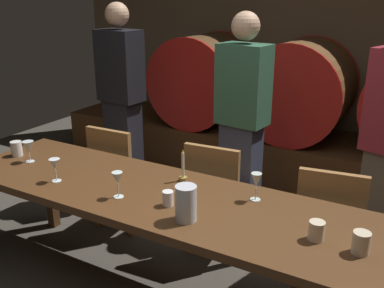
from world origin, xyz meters
TOP-DOWN VIEW (x-y plane):
  - back_wall at (0.00, 2.93)m, footprint 5.90×0.24m
  - barrel_shelf at (0.00, 2.38)m, footprint 5.31×0.90m
  - wine_barrel_left at (-1.07, 2.38)m, footprint 0.97×0.83m
  - wine_barrel_center at (-0.01, 2.38)m, footprint 0.97×0.83m
  - dining_table at (-0.17, 0.16)m, footprint 2.78×0.77m
  - chair_left at (-0.98, 0.76)m, footprint 0.41×0.41m
  - chair_center at (-0.12, 0.80)m, footprint 0.43×0.43m
  - chair_right at (0.69, 0.76)m, footprint 0.45×0.45m
  - guest_left at (-1.30, 1.24)m, footprint 0.40×0.27m
  - guest_center at (-0.15, 1.28)m, footprint 0.41×0.29m
  - candle_center at (-0.15, 0.38)m, footprint 0.05×0.05m
  - pitcher at (0.11, -0.04)m, footprint 0.11×0.11m
  - wine_glass_left at (-1.25, 0.13)m, footprint 0.08×0.08m
  - wine_glass_center at (-0.84, -0.01)m, footprint 0.07×0.07m
  - wine_glass_right at (-0.36, -0.00)m, footprint 0.06×0.06m
  - wine_glass_far_right at (0.34, 0.36)m, footprint 0.06×0.06m
  - cup_far_left at (-1.42, 0.17)m, footprint 0.08×0.08m
  - cup_center_left at (-0.06, 0.05)m, footprint 0.06×0.06m
  - cup_center_right at (0.75, 0.10)m, footprint 0.08×0.08m
  - cup_far_right at (0.96, 0.09)m, footprint 0.08×0.08m

SIDE VIEW (x-z plane):
  - barrel_shelf at x=0.00m, z-range 0.00..0.49m
  - chair_left at x=-0.98m, z-range 0.05..0.93m
  - chair_center at x=-0.12m, z-range 0.05..0.93m
  - chair_right at x=0.69m, z-range 0.05..0.93m
  - dining_table at x=-0.17m, z-range 0.31..1.05m
  - cup_center_left at x=-0.06m, z-range 0.75..0.83m
  - cup_center_right at x=0.75m, z-range 0.75..0.84m
  - cup_far_right at x=0.96m, z-range 0.75..0.85m
  - cup_far_left at x=-1.42m, z-range 0.75..0.85m
  - candle_center at x=-0.15m, z-range 0.70..0.91m
  - pitcher at x=0.11m, z-range 0.75..0.94m
  - wine_glass_left at x=-1.25m, z-range 0.78..0.92m
  - wine_glass_center at x=-0.84m, z-range 0.78..0.93m
  - wine_glass_far_right at x=0.34m, z-range 0.78..0.94m
  - wine_glass_right at x=-0.36m, z-range 0.78..0.94m
  - guest_center at x=-0.15m, z-range 0.03..1.77m
  - guest_left at x=-1.30m, z-range 0.03..1.82m
  - wine_barrel_left at x=-1.07m, z-range 0.48..1.45m
  - wine_barrel_center at x=-0.01m, z-range 0.48..1.45m
  - back_wall at x=0.00m, z-range 0.00..2.52m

